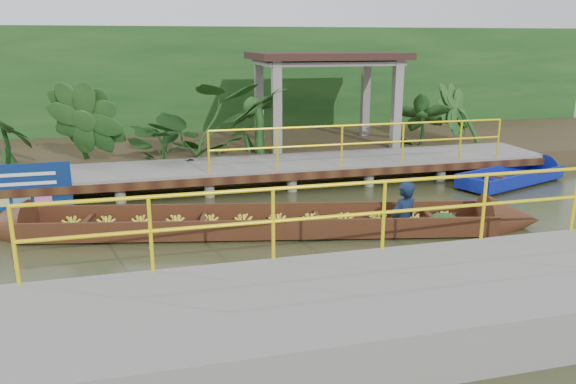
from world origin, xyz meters
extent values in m
plane|color=#2B2F17|center=(0.00, 0.00, 0.00)|extent=(80.00, 80.00, 0.00)
cube|color=#362C1B|center=(0.00, 7.50, 0.23)|extent=(30.00, 8.00, 0.45)
cube|color=gray|center=(0.00, 3.50, 0.50)|extent=(16.00, 2.00, 0.15)
cube|color=#32170E|center=(0.00, 2.50, 0.42)|extent=(16.00, 0.12, 0.18)
cylinder|color=yellow|center=(2.75, 2.55, 1.57)|extent=(7.50, 0.05, 0.05)
cylinder|color=yellow|center=(2.75, 2.55, 1.12)|extent=(7.50, 0.05, 0.05)
cylinder|color=yellow|center=(2.75, 2.55, 1.07)|extent=(0.05, 0.05, 1.00)
cylinder|color=gray|center=(-4.00, 2.70, 0.22)|extent=(0.24, 0.24, 0.55)
cylinder|color=gray|center=(-4.00, 4.30, 0.22)|extent=(0.24, 0.24, 0.55)
cylinder|color=gray|center=(-2.00, 2.70, 0.22)|extent=(0.24, 0.24, 0.55)
cylinder|color=gray|center=(-2.00, 4.30, 0.22)|extent=(0.24, 0.24, 0.55)
cylinder|color=gray|center=(0.00, 2.70, 0.22)|extent=(0.24, 0.24, 0.55)
cylinder|color=gray|center=(0.00, 4.30, 0.22)|extent=(0.24, 0.24, 0.55)
cylinder|color=gray|center=(2.00, 2.70, 0.22)|extent=(0.24, 0.24, 0.55)
cylinder|color=gray|center=(2.00, 4.30, 0.22)|extent=(0.24, 0.24, 0.55)
cylinder|color=gray|center=(4.00, 2.70, 0.22)|extent=(0.24, 0.24, 0.55)
cylinder|color=gray|center=(4.00, 4.30, 0.22)|extent=(0.24, 0.24, 0.55)
cylinder|color=gray|center=(6.00, 2.70, 0.22)|extent=(0.24, 0.24, 0.55)
cylinder|color=gray|center=(6.00, 4.30, 0.22)|extent=(0.24, 0.24, 0.55)
cylinder|color=gray|center=(0.00, 2.70, 0.22)|extent=(0.24, 0.24, 0.55)
cube|color=gray|center=(1.00, -4.20, 0.30)|extent=(18.00, 2.40, 0.70)
cylinder|color=yellow|center=(1.00, -3.05, 1.65)|extent=(10.00, 0.05, 0.05)
cylinder|color=yellow|center=(1.00, -3.05, 1.20)|extent=(10.00, 0.05, 0.05)
cylinder|color=yellow|center=(1.00, -3.05, 1.15)|extent=(0.05, 0.05, 1.00)
cube|color=gray|center=(1.20, 5.10, 1.60)|extent=(0.25, 0.25, 2.80)
cube|color=gray|center=(4.80, 5.10, 1.60)|extent=(0.25, 0.25, 2.80)
cube|color=gray|center=(1.20, 7.50, 1.60)|extent=(0.25, 0.25, 2.80)
cube|color=gray|center=(4.80, 7.50, 1.60)|extent=(0.25, 0.25, 2.80)
cube|color=gray|center=(3.00, 6.30, 2.90)|extent=(4.00, 2.60, 0.12)
cube|color=black|center=(3.00, 6.30, 3.10)|extent=(4.40, 3.00, 0.20)
cube|color=#143E16|center=(0.00, 10.00, 2.00)|extent=(30.00, 0.80, 4.00)
cube|color=#3C1E10|center=(-0.35, -0.04, 0.07)|extent=(8.83, 2.90, 0.07)
cube|color=#3C1E10|center=(-0.24, 0.50, 0.22)|extent=(8.61, 1.89, 0.37)
cube|color=#3C1E10|center=(-0.47, -0.57, 0.22)|extent=(8.61, 1.89, 0.37)
cone|color=#3C1E10|center=(4.43, -1.05, 0.15)|extent=(1.29, 1.26, 1.06)
ellipsoid|color=#143E16|center=(3.09, -0.77, 0.18)|extent=(0.70, 0.60, 0.29)
imported|color=#0E1A35|center=(2.34, -0.61, 0.96)|extent=(0.73, 0.59, 1.72)
cube|color=navy|center=(6.53, 1.93, 0.10)|extent=(3.27, 1.96, 0.10)
cube|color=navy|center=(6.37, 2.37, 0.23)|extent=(2.96, 1.14, 0.31)
cube|color=navy|center=(6.69, 1.49, 0.23)|extent=(2.96, 1.14, 0.31)
cube|color=navy|center=(5.06, 1.39, 0.23)|extent=(0.38, 0.90, 0.31)
cone|color=navy|center=(8.20, 2.54, 0.17)|extent=(0.89, 1.04, 0.88)
cube|color=#32170E|center=(6.04, 1.75, 0.27)|extent=(0.42, 0.92, 0.05)
imported|color=#143E16|center=(-5.72, 5.30, 1.30)|extent=(1.37, 1.37, 1.71)
imported|color=#143E16|center=(-3.72, 5.30, 1.30)|extent=(1.37, 1.37, 1.71)
imported|color=#143E16|center=(-1.22, 5.30, 1.30)|extent=(1.37, 1.37, 1.71)
imported|color=#143E16|center=(0.78, 5.30, 1.30)|extent=(1.37, 1.37, 1.71)
imported|color=#143E16|center=(5.78, 5.30, 1.30)|extent=(1.37, 1.37, 1.71)
imported|color=#143E16|center=(7.28, 5.30, 1.30)|extent=(1.37, 1.37, 1.71)
camera|label=1|loc=(-2.40, -10.01, 3.54)|focal=35.00mm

